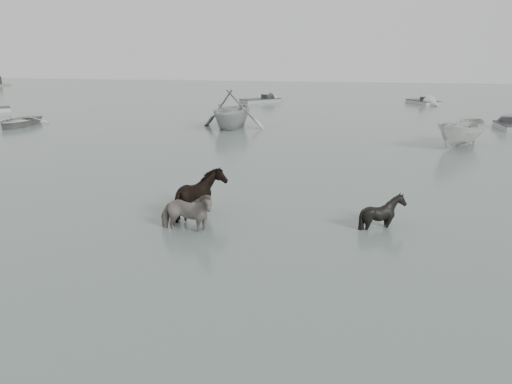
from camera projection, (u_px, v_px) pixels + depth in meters
The scene contains 9 objects.
ground at pixel (261, 232), 14.18m from camera, with size 140.00×140.00×0.00m, color slate.
pony_pinto at pixel (186, 207), 14.02m from camera, with size 0.77×1.68×1.42m, color black.
pony_dark at pixel (201, 190), 15.26m from camera, with size 1.65×1.42×1.67m, color black.
pony_black at pixel (383, 205), 14.38m from camera, with size 1.08×1.22×1.34m, color black.
rowboat_lead at pixel (18, 119), 33.73m from camera, with size 3.00×4.21×0.87m, color #B2B1AD.
rowboat_trail at pixel (232, 108), 32.59m from camera, with size 4.37×5.07×2.67m, color #A7A9A6.
boat_small at pixel (461, 132), 26.41m from camera, with size 1.56×4.14×1.60m, color #B8B8B3.
skiff_mid at pixel (423, 100), 47.25m from camera, with size 4.55×1.60×0.75m, color #9A9C9A, non-canonical shape.
skiff_far at pixel (261, 99), 48.71m from camera, with size 5.41×1.60×0.75m, color gray, non-canonical shape.
Camera 1 is at (2.42, -13.10, 4.98)m, focal length 35.00 mm.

